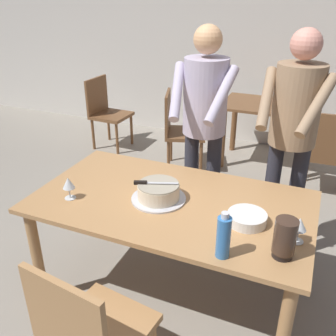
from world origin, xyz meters
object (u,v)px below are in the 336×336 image
at_px(background_chair_2, 179,128).
at_px(person_standing_beside, 293,127).
at_px(cake_on_platter, 159,192).
at_px(main_dining_table, 171,213).
at_px(cake_knife, 147,183).
at_px(plate_stack, 247,218).
at_px(hurricane_lamp, 285,238).
at_px(chair_near_side, 90,332).
at_px(background_chair_0, 106,110).
at_px(background_chair_3, 330,151).
at_px(wine_glass_near, 68,184).
at_px(person_cutting_cake, 204,117).
at_px(water_bottle, 223,236).
at_px(background_table, 266,118).
at_px(wine_glass_far, 299,225).

bearing_deg(background_chair_2, person_standing_beside, -42.03).
bearing_deg(cake_on_platter, main_dining_table, 18.29).
height_order(cake_knife, plate_stack, cake_knife).
distance_m(hurricane_lamp, chair_near_side, 1.02).
bearing_deg(background_chair_0, background_chair_2, -13.18).
distance_m(hurricane_lamp, background_chair_3, 2.16).
height_order(wine_glass_near, hurricane_lamp, hurricane_lamp).
relative_size(wine_glass_near, person_cutting_cake, 0.08).
xyz_separation_m(cake_knife, person_standing_beside, (0.75, 0.77, 0.21)).
distance_m(water_bottle, background_chair_0, 3.40).
relative_size(cake_on_platter, wine_glass_near, 2.36).
xyz_separation_m(cake_knife, wine_glass_near, (-0.45, -0.18, -0.01)).
bearing_deg(wine_glass_near, cake_on_platter, 21.43).
relative_size(cake_knife, person_cutting_cake, 0.15).
bearing_deg(wine_glass_near, person_standing_beside, 38.38).
xyz_separation_m(plate_stack, wine_glass_near, (-1.07, -0.16, 0.07)).
bearing_deg(background_table, wine_glass_near, -106.78).
bearing_deg(cake_on_platter, chair_near_side, -88.75).
xyz_separation_m(plate_stack, background_chair_2, (-1.17, 1.94, -0.29)).
height_order(main_dining_table, wine_glass_near, wine_glass_near).
bearing_deg(wine_glass_far, background_chair_2, 125.68).
height_order(main_dining_table, plate_stack, plate_stack).
bearing_deg(person_standing_beside, background_chair_0, 149.40).
xyz_separation_m(main_dining_table, background_chair_2, (-0.68, 1.88, -0.16)).
bearing_deg(cake_on_platter, background_table, 83.58).
bearing_deg(cake_knife, water_bottle, -30.72).
xyz_separation_m(plate_stack, wine_glass_far, (0.28, -0.07, 0.07)).
height_order(main_dining_table, water_bottle, water_bottle).
bearing_deg(water_bottle, main_dining_table, 137.79).
bearing_deg(background_chair_0, background_chair_3, -6.33).
relative_size(background_chair_0, background_chair_3, 1.00).
relative_size(main_dining_table, wine_glass_far, 11.88).
relative_size(plate_stack, background_chair_2, 0.24).
bearing_deg(person_cutting_cake, main_dining_table, -87.92).
distance_m(cake_knife, background_chair_3, 2.20).
distance_m(chair_near_side, background_chair_2, 2.81).
height_order(plate_stack, person_standing_beside, person_standing_beside).
bearing_deg(background_table, cake_knife, -97.91).
bearing_deg(background_chair_3, cake_knife, -119.07).
height_order(person_standing_beside, chair_near_side, person_standing_beside).
bearing_deg(background_chair_3, hurricane_lamp, -95.48).
distance_m(person_cutting_cake, background_chair_3, 1.59).
xyz_separation_m(cake_on_platter, background_chair_0, (-1.73, 2.17, -0.31)).
bearing_deg(person_standing_beside, cake_knife, -134.15).
height_order(wine_glass_near, background_chair_0, background_chair_0).
xyz_separation_m(main_dining_table, plate_stack, (0.48, -0.06, 0.13)).
distance_m(cake_on_platter, person_standing_beside, 1.04).
bearing_deg(water_bottle, person_standing_beside, 81.25).
bearing_deg(main_dining_table, person_standing_beside, 49.98).
distance_m(cake_knife, background_table, 2.47).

